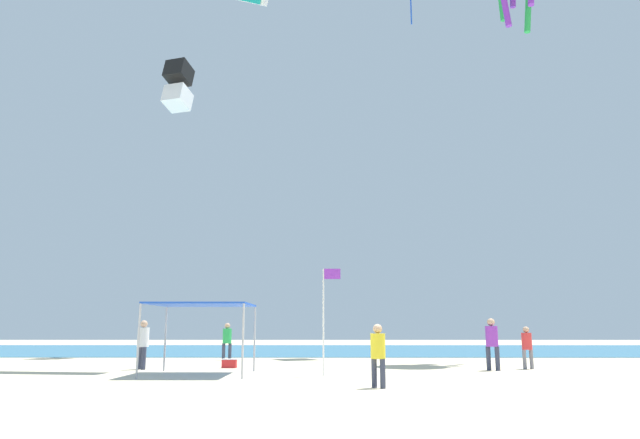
# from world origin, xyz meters

# --- Properties ---
(ground) EXTENTS (110.00, 110.00, 0.10)m
(ground) POSITION_xyz_m (0.00, 0.00, -0.05)
(ground) COLOR beige
(ocean_strip) EXTENTS (110.00, 20.15, 0.03)m
(ocean_strip) POSITION_xyz_m (0.00, 24.15, 0.01)
(ocean_strip) COLOR teal
(ocean_strip) RESTS_ON ground
(canopy_tent) EXTENTS (3.34, 3.10, 2.37)m
(canopy_tent) POSITION_xyz_m (-4.76, 3.43, 2.26)
(canopy_tent) COLOR #B2B2B7
(canopy_tent) RESTS_ON ground
(person_near_tent) EXTENTS (0.39, 0.39, 1.65)m
(person_near_tent) POSITION_xyz_m (0.84, -0.73, 0.97)
(person_near_tent) COLOR #33384C
(person_near_tent) RESTS_ON ground
(person_leftmost) EXTENTS (0.43, 0.43, 1.83)m
(person_leftmost) POSITION_xyz_m (-7.48, 5.80, 1.07)
(person_leftmost) COLOR #33384C
(person_leftmost) RESTS_ON ground
(person_central) EXTENTS (0.42, 0.38, 1.60)m
(person_central) POSITION_xyz_m (7.21, 6.05, 0.94)
(person_central) COLOR slate
(person_central) RESTS_ON ground
(person_rightmost) EXTENTS (0.45, 0.45, 1.90)m
(person_rightmost) POSITION_xyz_m (5.68, 5.38, 1.11)
(person_rightmost) COLOR #33384C
(person_rightmost) RESTS_ON ground
(person_far_shore) EXTENTS (0.44, 0.42, 1.77)m
(person_far_shore) POSITION_xyz_m (-5.24, 11.53, 1.04)
(person_far_shore) COLOR #33384C
(person_far_shore) RESTS_ON ground
(banner_flag) EXTENTS (0.61, 0.06, 3.52)m
(banner_flag) POSITION_xyz_m (-0.54, 2.99, 2.13)
(banner_flag) COLOR silver
(banner_flag) RESTS_ON ground
(cooler_box) EXTENTS (0.57, 0.37, 0.35)m
(cooler_box) POSITION_xyz_m (-4.30, 6.67, 0.18)
(cooler_box) COLOR red
(cooler_box) RESTS_ON ground
(kite_box_black) EXTENTS (1.75, 1.92, 3.13)m
(kite_box_black) POSITION_xyz_m (-9.54, 16.28, 16.19)
(kite_box_black) COLOR black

